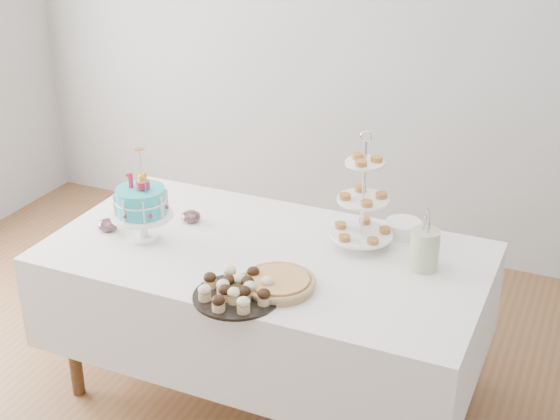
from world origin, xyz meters
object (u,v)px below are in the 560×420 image
at_px(birthday_cake, 142,216).
at_px(jam_bowl_a, 108,225).
at_px(tiered_stand, 363,200).
at_px(pastry_plate, 361,237).
at_px(plate_stack, 403,228).
at_px(cupcake_tray, 236,289).
at_px(utensil_pitcher, 425,248).
at_px(table, 266,295).
at_px(pie, 278,283).
at_px(jam_bowl_b, 191,217).

xyz_separation_m(birthday_cake, jam_bowl_a, (-0.20, 0.01, -0.09)).
bearing_deg(tiered_stand, pastry_plate, 106.27).
bearing_deg(tiered_stand, plate_stack, 53.96).
height_order(cupcake_tray, tiered_stand, tiered_stand).
height_order(tiered_stand, utensil_pitcher, tiered_stand).
distance_m(tiered_stand, plate_stack, 0.30).
bearing_deg(table, pie, -55.99).
bearing_deg(jam_bowl_b, plate_stack, 16.38).
height_order(cupcake_tray, jam_bowl_b, cupcake_tray).
distance_m(pastry_plate, jam_bowl_b, 0.81).
distance_m(tiered_stand, utensil_pitcher, 0.34).
bearing_deg(birthday_cake, pastry_plate, 29.98).
bearing_deg(tiered_stand, utensil_pitcher, -15.09).
bearing_deg(birthday_cake, utensil_pitcher, 17.81).
bearing_deg(pastry_plate, plate_stack, 39.12).
bearing_deg(pie, plate_stack, 64.27).
height_order(table, birthday_cake, birthday_cake).
bearing_deg(utensil_pitcher, jam_bowl_b, -164.56).
xyz_separation_m(pie, utensil_pitcher, (0.49, 0.40, 0.07)).
xyz_separation_m(pie, plate_stack, (0.32, 0.67, 0.00)).
relative_size(jam_bowl_a, jam_bowl_b, 1.02).
distance_m(table, jam_bowl_a, 0.80).
height_order(birthday_cake, utensil_pitcher, birthday_cake).
bearing_deg(jam_bowl_a, birthday_cake, -2.61).
xyz_separation_m(plate_stack, jam_bowl_a, (-1.25, -0.52, -0.01)).
height_order(birthday_cake, plate_stack, birthday_cake).
relative_size(pie, pastry_plate, 1.36).
height_order(jam_bowl_a, utensil_pitcher, utensil_pitcher).
bearing_deg(tiered_stand, table, -150.38).
bearing_deg(utensil_pitcher, pastry_plate, 170.83).
xyz_separation_m(pastry_plate, utensil_pitcher, (0.32, -0.14, 0.08)).
bearing_deg(pastry_plate, pie, -107.04).
bearing_deg(jam_bowl_b, cupcake_tray, -45.88).
distance_m(pie, plate_stack, 0.75).
relative_size(cupcake_tray, plate_stack, 2.11).
xyz_separation_m(plate_stack, pastry_plate, (-0.16, -0.13, -0.02)).
bearing_deg(table, pastry_plate, 37.88).
height_order(cupcake_tray, jam_bowl_a, cupcake_tray).
height_order(cupcake_tray, pie, cupcake_tray).
bearing_deg(birthday_cake, plate_stack, 32.57).
height_order(tiered_stand, jam_bowl_b, tiered_stand).
bearing_deg(pastry_plate, utensil_pitcher, -24.23).
relative_size(birthday_cake, pie, 1.40).
xyz_separation_m(birthday_cake, pastry_plate, (0.90, 0.40, -0.10)).
distance_m(plate_stack, jam_bowl_b, 0.99).
height_order(table, plate_stack, plate_stack).
height_order(table, pie, pie).
relative_size(plate_stack, pastry_plate, 0.74).
distance_m(cupcake_tray, tiered_stand, 0.71).
xyz_separation_m(cupcake_tray, plate_stack, (0.45, 0.80, -0.01)).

